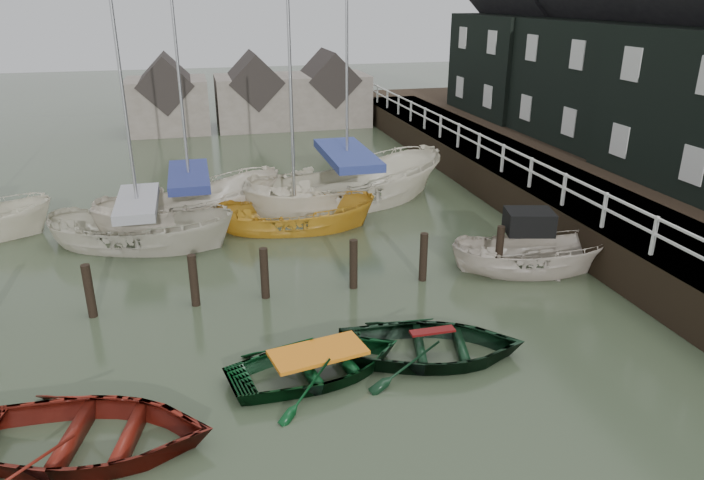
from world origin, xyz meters
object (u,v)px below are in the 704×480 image
object	(u,v)px
sailboat_b	(193,217)
sailboat_d	(347,201)
rowboat_dkgreen	(431,357)
rowboat_green	(319,374)
sailboat_a	(143,243)
rowboat_red	(88,450)
motorboat	(527,269)
sailboat_c	(296,227)

from	to	relation	value
sailboat_b	sailboat_d	distance (m)	5.81
rowboat_dkgreen	rowboat_green	bearing A→B (deg)	105.51
rowboat_dkgreen	sailboat_a	distance (m)	10.78
rowboat_dkgreen	sailboat_b	size ratio (longest dim) A/B	0.36
rowboat_red	rowboat_dkgreen	xyz separation A→B (m)	(6.96, 1.39, 0.00)
rowboat_red	sailboat_a	xyz separation A→B (m)	(0.38, 9.93, 0.07)
rowboat_green	rowboat_dkgreen	size ratio (longest dim) A/B	0.93
motorboat	sailboat_a	xyz separation A→B (m)	(-10.92, 4.91, -0.03)
rowboat_green	rowboat_dkgreen	distance (m)	2.55
rowboat_red	sailboat_c	world-z (taller)	sailboat_c
sailboat_d	sailboat_c	bearing A→B (deg)	118.64
motorboat	sailboat_b	world-z (taller)	sailboat_b
sailboat_b	rowboat_dkgreen	bearing A→B (deg)	-172.98
motorboat	rowboat_red	bearing A→B (deg)	128.45
rowboat_dkgreen	motorboat	size ratio (longest dim) A/B	0.87
rowboat_red	sailboat_c	xyz separation A→B (m)	(5.39, 10.26, 0.02)
sailboat_a	rowboat_dkgreen	bearing A→B (deg)	-123.23
rowboat_dkgreen	sailboat_a	bearing A→B (deg)	51.72
rowboat_dkgreen	sailboat_c	distance (m)	9.01
motorboat	sailboat_c	size ratio (longest dim) A/B	0.47
rowboat_red	rowboat_dkgreen	bearing A→B (deg)	-65.54
motorboat	sailboat_c	bearing A→B (deg)	62.91
rowboat_red	motorboat	bearing A→B (deg)	-52.91
sailboat_a	sailboat_d	distance (m)	7.84
rowboat_green	sailboat_b	distance (m)	11.04
sailboat_a	sailboat_d	size ratio (longest dim) A/B	0.92
rowboat_dkgreen	sailboat_c	size ratio (longest dim) A/B	0.41
motorboat	sailboat_d	distance (m)	8.29
rowboat_dkgreen	rowboat_red	bearing A→B (deg)	115.42
sailboat_a	sailboat_b	world-z (taller)	sailboat_a
sailboat_a	motorboat	bearing A→B (deg)	-95.07
rowboat_red	sailboat_b	bearing A→B (deg)	3.84
rowboat_red	sailboat_d	world-z (taller)	sailboat_d
motorboat	sailboat_a	world-z (taller)	sailboat_a
rowboat_red	rowboat_green	distance (m)	4.60
rowboat_red	sailboat_a	distance (m)	9.94
rowboat_dkgreen	sailboat_c	bearing A→B (deg)	24.13
sailboat_d	rowboat_dkgreen	bearing A→B (deg)	160.96
sailboat_a	sailboat_c	size ratio (longest dim) A/B	1.13
motorboat	sailboat_a	size ratio (longest dim) A/B	0.42
sailboat_b	rowboat_red	bearing A→B (deg)	152.78
rowboat_green	sailboat_c	world-z (taller)	sailboat_c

